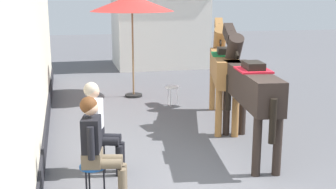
{
  "coord_description": "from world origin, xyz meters",
  "views": [
    {
      "loc": [
        -1.98,
        -5.54,
        2.66
      ],
      "look_at": [
        -0.4,
        1.2,
        1.05
      ],
      "focal_mm": 47.48,
      "sensor_mm": 36.0,
      "label": 1
    }
  ],
  "objects_px": {
    "seated_visitor_near": "(97,144)",
    "cafe_parasol": "(132,4)",
    "spare_stool_white": "(172,89)",
    "saddled_horse_near": "(248,84)",
    "seated_visitor_far": "(98,123)",
    "saddled_horse_far": "(223,66)"
  },
  "relations": [
    {
      "from": "cafe_parasol",
      "to": "saddled_horse_near",
      "type": "bearing_deg",
      "value": -73.84
    },
    {
      "from": "saddled_horse_near",
      "to": "spare_stool_white",
      "type": "distance_m",
      "value": 3.39
    },
    {
      "from": "seated_visitor_near",
      "to": "spare_stool_white",
      "type": "xyz_separation_m",
      "value": [
        2.1,
        4.6,
        -0.38
      ]
    },
    {
      "from": "cafe_parasol",
      "to": "spare_stool_white",
      "type": "bearing_deg",
      "value": -55.87
    },
    {
      "from": "saddled_horse_near",
      "to": "cafe_parasol",
      "type": "bearing_deg",
      "value": 106.16
    },
    {
      "from": "seated_visitor_far",
      "to": "spare_stool_white",
      "type": "xyz_separation_m",
      "value": [
        2.02,
        3.7,
        -0.38
      ]
    },
    {
      "from": "seated_visitor_near",
      "to": "cafe_parasol",
      "type": "height_order",
      "value": "cafe_parasol"
    },
    {
      "from": "seated_visitor_far",
      "to": "saddled_horse_far",
      "type": "bearing_deg",
      "value": 39.3
    },
    {
      "from": "seated_visitor_far",
      "to": "saddled_horse_near",
      "type": "distance_m",
      "value": 2.6
    },
    {
      "from": "seated_visitor_near",
      "to": "saddled_horse_near",
      "type": "height_order",
      "value": "saddled_horse_near"
    },
    {
      "from": "spare_stool_white",
      "to": "saddled_horse_near",
      "type": "bearing_deg",
      "value": -81.04
    },
    {
      "from": "saddled_horse_near",
      "to": "saddled_horse_far",
      "type": "height_order",
      "value": "same"
    },
    {
      "from": "seated_visitor_far",
      "to": "spare_stool_white",
      "type": "relative_size",
      "value": 3.02
    },
    {
      "from": "seated_visitor_near",
      "to": "seated_visitor_far",
      "type": "height_order",
      "value": "same"
    },
    {
      "from": "seated_visitor_near",
      "to": "saddled_horse_far",
      "type": "bearing_deg",
      "value": 47.96
    },
    {
      "from": "saddled_horse_far",
      "to": "spare_stool_white",
      "type": "distance_m",
      "value": 1.8
    },
    {
      "from": "cafe_parasol",
      "to": "spare_stool_white",
      "type": "height_order",
      "value": "cafe_parasol"
    },
    {
      "from": "spare_stool_white",
      "to": "seated_visitor_far",
      "type": "bearing_deg",
      "value": -118.55
    },
    {
      "from": "seated_visitor_far",
      "to": "saddled_horse_far",
      "type": "height_order",
      "value": "saddled_horse_far"
    },
    {
      "from": "seated_visitor_far",
      "to": "spare_stool_white",
      "type": "distance_m",
      "value": 4.23
    },
    {
      "from": "cafe_parasol",
      "to": "seated_visitor_far",
      "type": "bearing_deg",
      "value": -104.67
    },
    {
      "from": "seated_visitor_near",
      "to": "seated_visitor_far",
      "type": "relative_size",
      "value": 1.0
    }
  ]
}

